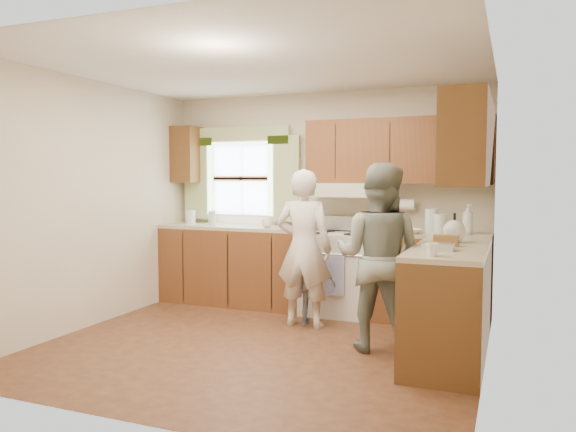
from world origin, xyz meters
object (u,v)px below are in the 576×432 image
at_px(woman_left, 304,248).
at_px(woman_right, 379,257).
at_px(stove, 339,272).
at_px(child, 312,285).

xyz_separation_m(woman_left, woman_right, (0.88, -0.49, 0.02)).
distance_m(stove, woman_left, 0.76).
relative_size(stove, child, 1.29).
distance_m(stove, child, 0.60).
xyz_separation_m(stove, woman_left, (-0.18, -0.66, 0.33)).
height_order(woman_left, woman_right, woman_right).
xyz_separation_m(woman_left, child, (0.06, 0.08, -0.38)).
bearing_deg(stove, woman_right, -58.64).
relative_size(woman_right, child, 1.97).
distance_m(woman_right, child, 1.07).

